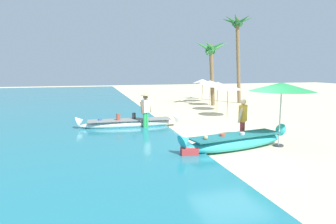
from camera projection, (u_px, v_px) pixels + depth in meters
name	position (u px, v px, depth m)	size (l,w,h in m)	color
ground_plane	(230.00, 147.00, 10.36)	(80.00, 80.00, 0.00)	beige
boat_cyan_foreground	(236.00, 142.00, 9.95)	(4.43, 1.56, 0.83)	#33B2BC
boat_white_midground	(130.00, 123.00, 13.59)	(4.90, 0.89, 0.73)	white
person_vendor_hatted	(146.00, 108.00, 13.16)	(0.58, 0.46, 1.71)	green
person_tourist_customer	(243.00, 118.00, 10.76)	(0.54, 0.52, 1.68)	#B2383D
patio_umbrella_large	(282.00, 87.00, 10.13)	(2.26, 2.26, 2.30)	#B7B7BC
parasol_row_0	(228.00, 87.00, 16.55)	(1.60, 1.60, 1.91)	#8E6B47
parasol_row_1	(218.00, 84.00, 19.08)	(1.60, 1.60, 1.91)	#8E6B47
parasol_row_2	(210.00, 83.00, 21.69)	(1.60, 1.60, 1.91)	#8E6B47
parasol_row_3	(202.00, 81.00, 24.13)	(1.60, 1.60, 1.91)	#8E6B47
palm_tree_tall_inland	(211.00, 53.00, 21.32)	(2.75, 2.44, 4.88)	brown
palm_tree_leaning_seaward	(237.00, 33.00, 22.66)	(2.48, 2.71, 6.96)	brown
cooler_box	(189.00, 153.00, 9.09)	(0.53, 0.34, 0.33)	#C63838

